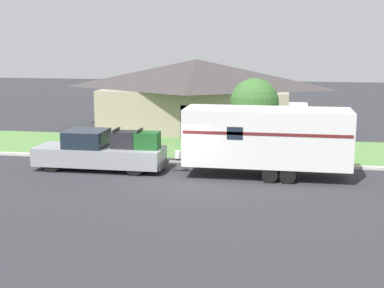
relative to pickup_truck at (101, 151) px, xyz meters
The scene contains 8 objects.
ground_plane 4.56m from the pickup_truck, 19.46° to the right, with size 120.00×120.00×0.00m, color #2D2D33.
curb_strip 4.85m from the pickup_truck, 28.21° to the left, with size 80.00×0.30×0.14m.
lawn_strip 7.31m from the pickup_truck, 54.51° to the left, with size 80.00×7.00×0.03m.
house_across_street 12.65m from the pickup_truck, 77.89° to the left, with size 13.43×7.24×4.87m.
pickup_truck is the anchor object (origin of this frame).
travel_trailer 7.94m from the pickup_truck, ahead, with size 8.32×2.46×3.40m.
mailbox 4.89m from the pickup_truck, 38.28° to the left, with size 0.48×0.20×1.39m.
tree_in_yard 8.53m from the pickup_truck, 31.99° to the left, with size 2.58×2.58×4.18m.
Camera 1 is at (4.44, -22.47, 6.14)m, focal length 50.00 mm.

